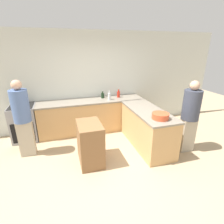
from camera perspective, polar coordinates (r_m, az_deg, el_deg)
The scene contains 12 objects.
ground_plane at distance 3.64m, azimuth -0.57°, elevation -18.07°, with size 14.00×14.00×0.00m, color tan.
wall_back at distance 5.05m, azimuth -7.68°, elevation 9.79°, with size 8.00×0.06×2.70m.
counter_back at distance 4.97m, azimuth -6.52°, elevation -1.12°, with size 2.89×0.67×0.90m.
counter_peninsula at distance 4.29m, azimuth 11.19°, elevation -5.03°, with size 0.69×1.74×0.90m.
range_oven at distance 5.00m, azimuth -26.70°, elevation -3.12°, with size 0.61×0.64×0.92m.
island_table at distance 3.63m, azimuth -7.14°, elevation -10.12°, with size 0.46×0.70×0.87m.
mixing_bowl at distance 3.66m, azimuth 15.51°, elevation -1.25°, with size 0.34×0.34×0.12m.
vinegar_bottle_clear at distance 4.82m, azimuth -0.88°, elevation 5.20°, with size 0.08×0.08×0.25m.
wine_bottle_dark at distance 4.98m, azimuth -3.08°, elevation 5.43°, with size 0.09×0.09×0.19m.
hot_sauce_bottle at distance 5.06m, azimuth 2.13°, elevation 5.84°, with size 0.09×0.09×0.23m.
person_by_range at distance 4.08m, azimuth -27.21°, elevation -1.38°, with size 0.35×0.35×1.68m.
person_at_peninsula at distance 4.18m, azimuth 24.10°, elevation -0.91°, with size 0.37×0.37×1.63m.
Camera 1 is at (-0.80, -2.74, 2.27)m, focal length 28.00 mm.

